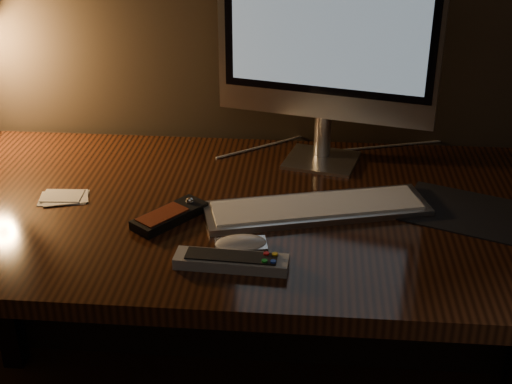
# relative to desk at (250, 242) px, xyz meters

# --- Properties ---
(desk) EXTENTS (1.60, 0.75, 0.75)m
(desk) POSITION_rel_desk_xyz_m (0.00, 0.00, 0.00)
(desk) COLOR #361A0C
(desk) RESTS_ON ground
(monitor) EXTENTS (0.50, 0.18, 0.54)m
(monitor) POSITION_rel_desk_xyz_m (0.16, 0.17, 0.45)
(monitor) COLOR silver
(monitor) RESTS_ON desk
(keyboard) EXTENTS (0.49, 0.25, 0.02)m
(keyboard) POSITION_rel_desk_xyz_m (0.15, -0.08, 0.14)
(keyboard) COLOR silver
(keyboard) RESTS_ON desk
(mousepad) EXTENTS (0.30, 0.27, 0.00)m
(mousepad) POSITION_rel_desk_xyz_m (0.46, -0.06, 0.13)
(mousepad) COLOR black
(mousepad) RESTS_ON desk
(mouse) EXTENTS (0.11, 0.07, 0.02)m
(mouse) POSITION_rel_desk_xyz_m (0.01, -0.25, 0.14)
(mouse) COLOR white
(mouse) RESTS_ON desk
(media_remote) EXTENTS (0.15, 0.17, 0.03)m
(media_remote) POSITION_rel_desk_xyz_m (-0.15, -0.14, 0.14)
(media_remote) COLOR black
(media_remote) RESTS_ON desk
(tv_remote) EXTENTS (0.21, 0.06, 0.03)m
(tv_remote) POSITION_rel_desk_xyz_m (-0.00, -0.31, 0.14)
(tv_remote) COLOR #999B9E
(tv_remote) RESTS_ON desk
(papers) EXTENTS (0.11, 0.09, 0.01)m
(papers) POSITION_rel_desk_xyz_m (-0.40, -0.07, 0.13)
(papers) COLOR white
(papers) RESTS_ON desk
(cable) EXTENTS (0.54, 0.27, 0.01)m
(cable) POSITION_rel_desk_xyz_m (0.18, 0.26, 0.13)
(cable) COLOR white
(cable) RESTS_ON desk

